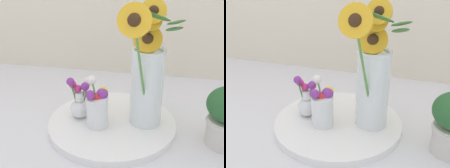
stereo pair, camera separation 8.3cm
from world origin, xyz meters
TOP-DOWN VIEW (x-y plane):
  - ground_plane at (0.00, 0.00)m, footprint 6.00×6.00m
  - serving_tray at (0.02, 0.06)m, footprint 0.42×0.42m
  - mason_jar_sunflowers at (0.13, 0.07)m, footprint 0.19×0.27m
  - vase_small_center at (-0.01, 0.01)m, footprint 0.07×0.07m
  - vase_bulb_right at (-0.08, 0.05)m, footprint 0.07×0.08m

SIDE VIEW (x-z plane):
  - ground_plane at x=0.00m, z-range 0.00..0.00m
  - serving_tray at x=0.02m, z-range 0.00..0.02m
  - vase_bulb_right at x=-0.08m, z-range 0.01..0.16m
  - vase_small_center at x=-0.01m, z-range 0.01..0.17m
  - mason_jar_sunflowers at x=0.13m, z-range -0.01..0.39m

